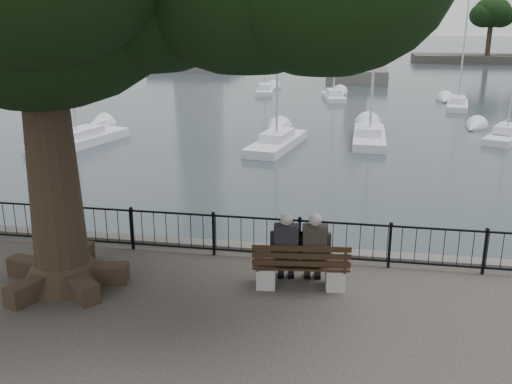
% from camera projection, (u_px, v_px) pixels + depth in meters
% --- Properties ---
extents(harbor, '(260.00, 260.00, 1.20)m').
position_uv_depth(harbor, '(260.00, 269.00, 13.85)').
color(harbor, '#53514E').
rests_on(harbor, ground).
extents(railing, '(22.06, 0.06, 1.00)m').
position_uv_depth(railing, '(256.00, 235.00, 13.06)').
color(railing, black).
rests_on(railing, ground).
extents(bench, '(2.02, 0.81, 1.04)m').
position_uv_depth(bench, '(301.00, 272.00, 11.67)').
color(bench, '#9F9B94').
rests_on(bench, ground).
extents(person_left, '(0.51, 0.85, 1.65)m').
position_uv_depth(person_left, '(286.00, 251.00, 11.68)').
color(person_left, black).
rests_on(person_left, ground).
extents(person_right, '(0.51, 0.85, 1.65)m').
position_uv_depth(person_right, '(314.00, 252.00, 11.64)').
color(person_right, black).
rests_on(person_right, ground).
extents(lion_monument, '(5.97, 5.97, 8.81)m').
position_uv_depth(lion_monument, '(358.00, 60.00, 57.18)').
color(lion_monument, '#53514E').
rests_on(lion_monument, ground).
extents(sailboat_a, '(3.19, 6.40, 12.37)m').
position_uv_depth(sailboat_a, '(80.00, 139.00, 29.44)').
color(sailboat_a, silver).
rests_on(sailboat_a, ground).
extents(sailboat_b, '(2.62, 6.01, 11.44)m').
position_uv_depth(sailboat_b, '(277.00, 141.00, 28.91)').
color(sailboat_b, silver).
rests_on(sailboat_b, ground).
extents(sailboat_c, '(1.71, 5.89, 10.82)m').
position_uv_depth(sailboat_c, '(369.00, 136.00, 30.32)').
color(sailboat_c, silver).
rests_on(sailboat_c, ground).
extents(sailboat_d, '(3.21, 4.92, 7.79)m').
position_uv_depth(sailboat_d, '(505.00, 135.00, 30.81)').
color(sailboat_d, silver).
rests_on(sailboat_d, ground).
extents(sailboat_f, '(2.24, 5.14, 11.12)m').
position_uv_depth(sailboat_f, '(334.00, 95.00, 45.77)').
color(sailboat_f, silver).
rests_on(sailboat_f, ground).
extents(sailboat_g, '(2.22, 5.27, 8.70)m').
position_uv_depth(sailboat_g, '(457.00, 104.00, 41.57)').
color(sailboat_g, silver).
rests_on(sailboat_g, ground).
extents(sailboat_h, '(1.84, 5.02, 11.55)m').
position_uv_depth(sailboat_h, '(265.00, 89.00, 49.57)').
color(sailboat_h, silver).
rests_on(sailboat_h, ground).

